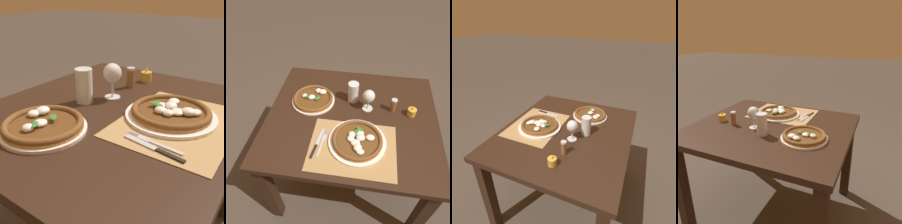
% 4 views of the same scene
% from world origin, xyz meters
% --- Properties ---
extents(ground_plane, '(24.00, 24.00, 0.00)m').
position_xyz_m(ground_plane, '(0.00, 0.00, 0.00)').
color(ground_plane, '#473D33').
extents(dining_table, '(1.11, 0.96, 0.74)m').
position_xyz_m(dining_table, '(0.00, 0.00, 0.63)').
color(dining_table, black).
rests_on(dining_table, ground).
extents(paper_placemat, '(0.50, 0.38, 0.00)m').
position_xyz_m(paper_placemat, '(0.03, -0.25, 0.74)').
color(paper_placemat, '#A88451').
rests_on(paper_placemat, dining_table).
extents(pizza_near, '(0.34, 0.34, 0.05)m').
position_xyz_m(pizza_near, '(0.05, -0.21, 0.76)').
color(pizza_near, white).
rests_on(pizza_near, paper_placemat).
extents(pizza_far, '(0.30, 0.30, 0.05)m').
position_xyz_m(pizza_far, '(-0.28, 0.10, 0.76)').
color(pizza_far, white).
rests_on(pizza_far, dining_table).
extents(wine_glass, '(0.08, 0.08, 0.16)m').
position_xyz_m(wine_glass, '(0.10, 0.08, 0.85)').
color(wine_glass, silver).
rests_on(wine_glass, dining_table).
extents(pint_glass, '(0.07, 0.07, 0.15)m').
position_xyz_m(pint_glass, '(-0.01, 0.15, 0.81)').
color(pint_glass, silver).
rests_on(pint_glass, dining_table).
extents(fork, '(0.04, 0.20, 0.00)m').
position_xyz_m(fork, '(-0.15, -0.24, 0.75)').
color(fork, '#B7B7BC').
rests_on(fork, paper_placemat).
extents(knife, '(0.05, 0.22, 0.01)m').
position_xyz_m(knife, '(-0.18, -0.26, 0.75)').
color(knife, black).
rests_on(knife, paper_placemat).
extents(votive_candle, '(0.06, 0.06, 0.07)m').
position_xyz_m(votive_candle, '(0.38, 0.07, 0.76)').
color(votive_candle, gold).
rests_on(votive_candle, dining_table).
extents(pepper_shaker, '(0.04, 0.04, 0.10)m').
position_xyz_m(pepper_shaker, '(0.26, 0.09, 0.79)').
color(pepper_shaker, brown).
rests_on(pepper_shaker, dining_table).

